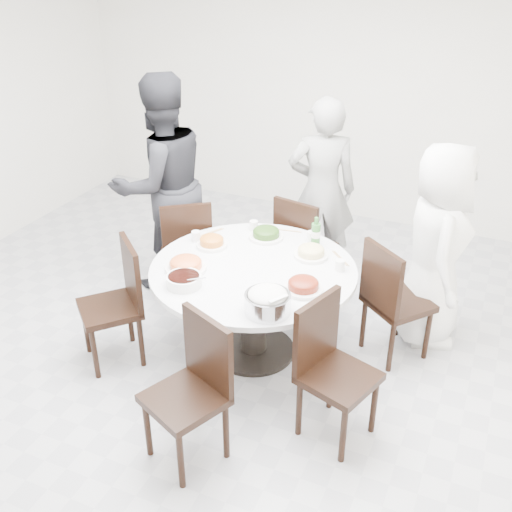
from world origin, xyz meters
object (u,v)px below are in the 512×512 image
at_px(chair_n, 306,245).
at_px(rice_bowl, 268,303).
at_px(chair_sw, 109,306).
at_px(beverage_bottle, 316,232).
at_px(diner_right, 436,247).
at_px(chair_ne, 399,300).
at_px(diner_left, 162,185).
at_px(dining_table, 253,311).
at_px(diner_middle, 322,191).
at_px(chair_s, 184,396).
at_px(chair_se, 339,375).
at_px(soup_bowl, 184,280).
at_px(chair_nw, 186,247).

bearing_deg(chair_n, rice_bowl, 112.09).
distance_m(chair_sw, beverage_bottle, 1.64).
bearing_deg(diner_right, rice_bowl, 129.80).
relative_size(chair_ne, chair_sw, 1.00).
relative_size(chair_ne, chair_n, 1.00).
height_order(diner_right, diner_left, diner_left).
xyz_separation_m(dining_table, diner_middle, (0.07, 1.36, 0.47)).
xyz_separation_m(chair_s, diner_right, (1.12, 1.88, 0.33)).
bearing_deg(rice_bowl, beverage_bottle, 90.63).
height_order(chair_se, soup_bowl, chair_se).
height_order(chair_sw, diner_right, diner_right).
bearing_deg(chair_nw, chair_n, 168.35).
bearing_deg(diner_right, diner_left, 76.20).
relative_size(chair_sw, rice_bowl, 3.20).
height_order(chair_nw, soup_bowl, chair_nw).
bearing_deg(soup_bowl, diner_left, 127.13).
height_order(diner_left, beverage_bottle, diner_left).
relative_size(chair_sw, beverage_bottle, 3.93).
bearing_deg(rice_bowl, diner_left, 141.66).
distance_m(chair_n, rice_bowl, 1.53).
xyz_separation_m(chair_se, rice_bowl, (-0.52, 0.09, 0.34)).
bearing_deg(chair_n, diner_middle, -77.66).
distance_m(dining_table, soup_bowl, 0.67).
bearing_deg(diner_left, chair_s, 65.58).
distance_m(diner_left, rice_bowl, 1.89).
relative_size(chair_ne, beverage_bottle, 3.93).
height_order(diner_middle, beverage_bottle, diner_middle).
xyz_separation_m(diner_right, diner_middle, (-1.10, 0.61, 0.04)).
bearing_deg(chair_se, chair_s, 144.03).
xyz_separation_m(chair_n, chair_sw, (-1.00, -1.49, 0.00)).
xyz_separation_m(dining_table, chair_nw, (-0.88, 0.54, 0.10)).
height_order(diner_middle, diner_left, diner_left).
height_order(chair_n, soup_bowl, chair_n).
distance_m(chair_n, chair_sw, 1.79).
height_order(dining_table, diner_middle, diner_middle).
distance_m(chair_nw, soup_bowl, 1.15).
height_order(rice_bowl, beverage_bottle, beverage_bottle).
bearing_deg(chair_ne, chair_n, 8.18).
xyz_separation_m(dining_table, chair_sw, (-0.93, -0.50, 0.10)).
bearing_deg(beverage_bottle, diner_middle, 105.07).
xyz_separation_m(diner_middle, soup_bowl, (-0.41, -1.77, -0.06)).
distance_m(chair_n, diner_middle, 0.52).
height_order(chair_nw, diner_left, diner_left).
xyz_separation_m(chair_ne, diner_middle, (-0.92, 0.93, 0.37)).
bearing_deg(chair_n, diner_left, 26.61).
distance_m(diner_middle, beverage_bottle, 0.89).
height_order(chair_nw, chair_se, same).
xyz_separation_m(chair_ne, rice_bowl, (-0.68, -0.91, 0.34)).
height_order(chair_nw, diner_right, diner_right).
bearing_deg(diner_middle, beverage_bottle, 82.13).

